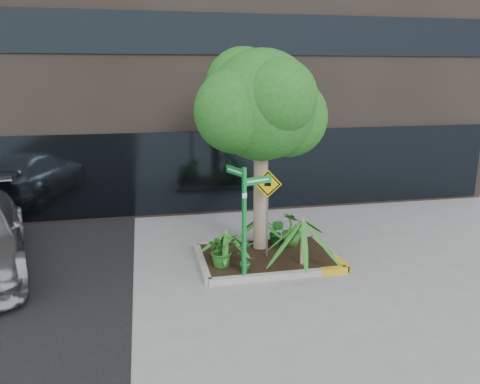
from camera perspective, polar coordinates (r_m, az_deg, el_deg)
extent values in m
plane|color=gray|center=(11.30, 2.69, -8.96)|extent=(80.00, 80.00, 0.00)
cube|color=#9E9E99|center=(12.58, 1.98, -6.11)|extent=(3.20, 0.15, 0.15)
cube|color=#9E9E99|center=(10.62, 4.86, -10.15)|extent=(3.20, 0.15, 0.15)
cube|color=#9E9E99|center=(11.30, -4.66, -8.58)|extent=(0.15, 2.20, 0.15)
cube|color=#9E9E99|center=(12.08, 10.69, -7.24)|extent=(0.15, 2.20, 0.15)
cube|color=gold|center=(11.04, 11.42, -9.41)|extent=(0.60, 0.17, 0.15)
cube|color=black|center=(11.57, 3.29, -7.75)|extent=(3.05, 2.05, 0.06)
cylinder|color=tan|center=(11.58, 2.53, 0.19)|extent=(0.35, 0.35, 3.28)
cylinder|color=tan|center=(11.37, 3.14, 6.11)|extent=(0.62, 0.18, 1.07)
sphere|color=#1F5B1A|center=(11.25, 2.65, 10.52)|extent=(2.63, 2.63, 2.63)
sphere|color=#1F5B1A|center=(11.80, 5.88, 9.04)|extent=(1.97, 1.97, 1.97)
sphere|color=#1F5B1A|center=(10.90, -0.46, 9.83)|extent=(1.97, 1.97, 1.97)
sphere|color=#1F5B1A|center=(10.67, 4.73, 11.45)|extent=(1.75, 1.75, 1.75)
sphere|color=#1F5B1A|center=(11.69, 0.39, 12.82)|extent=(1.86, 1.86, 1.86)
cylinder|color=tan|center=(10.89, 7.58, -5.90)|extent=(0.07, 0.07, 1.15)
cylinder|color=tan|center=(11.12, -1.68, -6.48)|extent=(0.07, 0.07, 0.74)
cylinder|color=tan|center=(12.26, 2.24, -4.59)|extent=(0.07, 0.07, 0.69)
imported|color=#1F5D1A|center=(10.77, -2.21, -7.01)|extent=(0.93, 0.93, 0.80)
imported|color=#2D651E|center=(12.05, 6.30, -4.52)|extent=(0.69, 0.69, 0.88)
imported|color=#206722|center=(10.49, 0.68, -7.73)|extent=(0.45, 0.45, 0.75)
imported|color=#1A5C1D|center=(12.09, 4.47, -4.88)|extent=(0.54, 0.54, 0.70)
cube|color=#0D8F34|center=(10.05, 0.51, -4.16)|extent=(0.09, 0.09, 2.56)
cube|color=#0D8F34|center=(9.97, 2.19, 1.42)|extent=(0.67, 0.28, 0.16)
cube|color=#0D8F34|center=(10.03, -0.57, 2.57)|extent=(0.28, 0.67, 0.16)
cube|color=white|center=(9.96, 2.21, 1.40)|extent=(0.51, 0.20, 0.04)
cube|color=white|center=(10.03, -0.64, 2.57)|extent=(0.20, 0.51, 0.04)
cube|color=white|center=(9.81, 0.57, -0.44)|extent=(0.10, 0.04, 0.11)
cylinder|color=slate|center=(11.12, 3.32, -3.12)|extent=(0.07, 0.08, 1.97)
cube|color=yellow|center=(10.88, 3.42, 1.02)|extent=(0.61, 0.29, 0.66)
cube|color=black|center=(10.87, 3.43, 1.01)|extent=(0.54, 0.24, 0.59)
cube|color=yellow|center=(10.86, 3.44, 1.00)|extent=(0.46, 0.21, 0.50)
cube|color=black|center=(10.86, 3.39, 0.94)|extent=(0.14, 0.07, 0.09)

